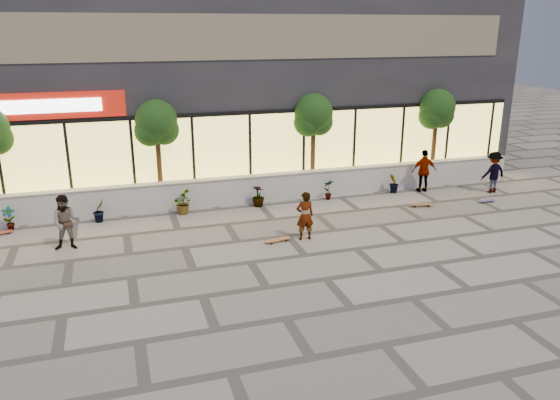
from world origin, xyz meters
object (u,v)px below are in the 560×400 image
object	(u,v)px
tree_mideast	(313,118)
skateboard_right_far	(487,201)
tree_midwest	(157,125)
tree_east	(437,111)
skateboard_center	(278,240)
skater_right_near	(424,171)
skateboard_left	(0,233)
skater_left	(66,222)
skateboard_right_near	(421,205)
skater_center	(305,216)
skater_right_far	(493,172)

from	to	relation	value
tree_mideast	skateboard_right_far	xyz separation A→B (m)	(5.78, -3.40, -2.91)
tree_mideast	tree_midwest	bearing A→B (deg)	180.00
tree_east	skateboard_right_far	size ratio (longest dim) A/B	5.56
skateboard_center	skater_right_near	bearing A→B (deg)	16.17
skateboard_left	skateboard_center	bearing A→B (deg)	-37.95
tree_midwest	skateboard_left	xyz separation A→B (m)	(-5.26, -1.64, -2.91)
tree_midwest	tree_east	distance (m)	11.50
tree_mideast	skateboard_right_far	size ratio (longest dim) A/B	5.56
skater_left	skater_right_near	distance (m)	13.48
skateboard_left	skater_right_near	bearing A→B (deg)	-15.92
skater_left	skateboard_right_far	bearing A→B (deg)	6.56
skater_right_near	skateboard_right_near	bearing A→B (deg)	65.34
skateboard_left	skateboard_right_far	size ratio (longest dim) A/B	1.09
tree_midwest	skateboard_left	distance (m)	6.23
skater_center	skateboard_center	size ratio (longest dim) A/B	1.84
skater_right_far	skateboard_center	world-z (taller)	skater_right_far
skateboard_right_near	skateboard_left	bearing A→B (deg)	-176.40
tree_east	skateboard_center	distance (m)	10.17
skater_right_far	skater_left	bearing A→B (deg)	0.57
skater_right_near	skateboard_right_near	xyz separation A→B (m)	(-1.10, -1.71, -0.77)
tree_mideast	skateboard_right_far	distance (m)	7.31
tree_mideast	skater_center	size ratio (longest dim) A/B	2.52
tree_east	skater_right_near	bearing A→B (deg)	-132.11
skater_left	skateboard_center	xyz separation A→B (m)	(6.13, -1.36, -0.76)
tree_mideast	skateboard_right_near	world-z (taller)	tree_mideast
skater_left	skateboard_center	bearing A→B (deg)	-6.27
skateboard_left	skateboard_right_near	size ratio (longest dim) A/B	0.88
skater_center	skateboard_right_far	xyz separation A→B (m)	(7.85, 1.46, -0.71)
skater_right_near	skater_right_far	bearing A→B (deg)	168.61
skater_left	skater_center	bearing A→B (deg)	-4.84
skater_center	skater_left	bearing A→B (deg)	-9.59
skater_center	skater_right_near	xyz separation A→B (m)	(6.31, 3.46, 0.08)
tree_midwest	tree_mideast	size ratio (longest dim) A/B	1.00
skateboard_right_far	tree_mideast	bearing A→B (deg)	149.00
tree_mideast	skateboard_center	bearing A→B (deg)	-121.33
skateboard_center	skateboard_right_near	size ratio (longest dim) A/B	0.97
tree_midwest	skateboard_right_near	distance (m)	10.08
skater_right_near	skater_right_far	world-z (taller)	skater_right_near
skateboard_right_near	tree_mideast	bearing A→B (deg)	144.68
tree_midwest	tree_mideast	world-z (taller)	same
tree_east	skateboard_center	xyz separation A→B (m)	(-8.45, -4.85, -2.90)
skater_left	skateboard_left	xyz separation A→B (m)	(-2.17, 1.86, -0.77)
skater_left	skateboard_left	distance (m)	2.96
tree_mideast	tree_east	size ratio (longest dim) A/B	1.00
tree_midwest	skateboard_center	size ratio (longest dim) A/B	4.65
tree_midwest	skater_left	bearing A→B (deg)	-131.47
skateboard_center	skateboard_right_far	distance (m)	8.85
tree_mideast	skater_left	bearing A→B (deg)	-158.98
skateboard_left	tree_midwest	bearing A→B (deg)	0.48
skater_right_near	tree_midwest	bearing A→B (deg)	0.28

